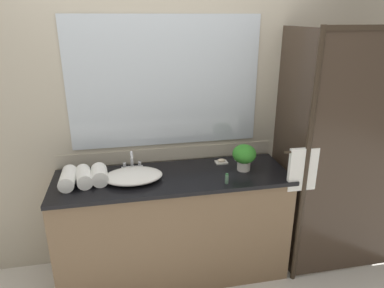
% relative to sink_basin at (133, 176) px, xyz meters
% --- Properties ---
extents(ground_plane, '(8.00, 8.00, 0.00)m').
position_rel_sink_basin_xyz_m(ground_plane, '(0.30, 0.02, -0.94)').
color(ground_plane, silver).
extents(wall_back_with_mirror, '(4.40, 0.06, 2.60)m').
position_rel_sink_basin_xyz_m(wall_back_with_mirror, '(0.30, 0.36, 0.37)').
color(wall_back_with_mirror, '#B2A893').
rests_on(wall_back_with_mirror, ground_plane).
extents(vanity_cabinet, '(1.80, 0.58, 0.90)m').
position_rel_sink_basin_xyz_m(vanity_cabinet, '(0.30, 0.03, -0.49)').
color(vanity_cabinet, brown).
rests_on(vanity_cabinet, ground_plane).
extents(shower_enclosure, '(1.20, 0.59, 2.00)m').
position_rel_sink_basin_xyz_m(shower_enclosure, '(1.57, -0.17, 0.09)').
color(shower_enclosure, '#2D2319').
rests_on(shower_enclosure, ground_plane).
extents(sink_basin, '(0.44, 0.31, 0.07)m').
position_rel_sink_basin_xyz_m(sink_basin, '(0.00, 0.00, 0.00)').
color(sink_basin, white).
rests_on(sink_basin, vanity_cabinet).
extents(faucet, '(0.17, 0.15, 0.16)m').
position_rel_sink_basin_xyz_m(faucet, '(-0.00, 0.20, 0.02)').
color(faucet, silver).
rests_on(faucet, vanity_cabinet).
extents(potted_plant, '(0.19, 0.19, 0.21)m').
position_rel_sink_basin_xyz_m(potted_plant, '(0.87, 0.02, 0.09)').
color(potted_plant, beige).
rests_on(potted_plant, vanity_cabinet).
extents(soap_dish, '(0.10, 0.07, 0.04)m').
position_rel_sink_basin_xyz_m(soap_dish, '(0.73, 0.19, -0.02)').
color(soap_dish, silver).
rests_on(soap_dish, vanity_cabinet).
extents(amenity_bottle_conditioner, '(0.03, 0.03, 0.08)m').
position_rel_sink_basin_xyz_m(amenity_bottle_conditioner, '(0.67, -0.18, 0.00)').
color(amenity_bottle_conditioner, '#4C7056').
rests_on(amenity_bottle_conditioner, vanity_cabinet).
extents(amenity_bottle_shampoo, '(0.03, 0.03, 0.07)m').
position_rel_sink_basin_xyz_m(amenity_bottle_shampoo, '(0.87, 0.21, -0.00)').
color(amenity_bottle_shampoo, white).
rests_on(amenity_bottle_shampoo, vanity_cabinet).
extents(rolled_towel_near_edge, '(0.11, 0.25, 0.11)m').
position_rel_sink_basin_xyz_m(rolled_towel_near_edge, '(-0.46, 0.01, 0.02)').
color(rolled_towel_near_edge, white).
rests_on(rolled_towel_near_edge, vanity_cabinet).
extents(rolled_towel_middle, '(0.14, 0.25, 0.11)m').
position_rel_sink_basin_xyz_m(rolled_towel_middle, '(-0.35, 0.02, 0.02)').
color(rolled_towel_middle, white).
rests_on(rolled_towel_middle, vanity_cabinet).
extents(rolled_towel_far_edge, '(0.14, 0.21, 0.12)m').
position_rel_sink_basin_xyz_m(rolled_towel_far_edge, '(-0.24, 0.02, 0.02)').
color(rolled_towel_far_edge, white).
rests_on(rolled_towel_far_edge, vanity_cabinet).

